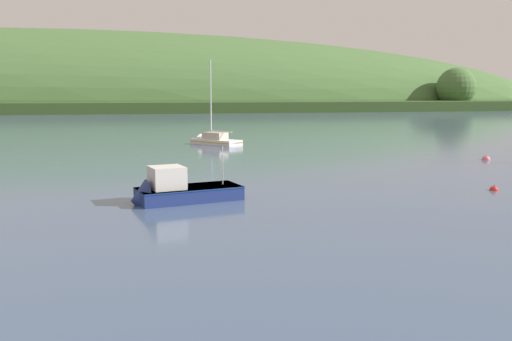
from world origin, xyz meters
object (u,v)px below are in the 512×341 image
object	(u,v)px
fishing_boat_moored	(177,193)
mooring_buoy_midchannel	(494,190)
sailboat_near_mooring	(211,142)
mooring_buoy_foreground	(486,160)

from	to	relation	value
fishing_boat_moored	mooring_buoy_midchannel	bearing A→B (deg)	164.74
sailboat_near_mooring	fishing_boat_moored	bearing A→B (deg)	131.26
sailboat_near_mooring	mooring_buoy_midchannel	bearing A→B (deg)	163.16
fishing_boat_moored	mooring_buoy_midchannel	distance (m)	20.71
mooring_buoy_midchannel	fishing_boat_moored	bearing A→B (deg)	-179.21
sailboat_near_mooring	mooring_buoy_midchannel	xyz separation A→B (m)	(15.58, -35.43, -0.26)
mooring_buoy_foreground	mooring_buoy_midchannel	xyz separation A→B (m)	(-9.04, -15.12, 0.00)
sailboat_near_mooring	mooring_buoy_foreground	xyz separation A→B (m)	(24.62, -20.31, -0.26)
mooring_buoy_foreground	mooring_buoy_midchannel	size ratio (longest dim) A/B	1.34
fishing_boat_moored	sailboat_near_mooring	bearing A→B (deg)	-114.20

